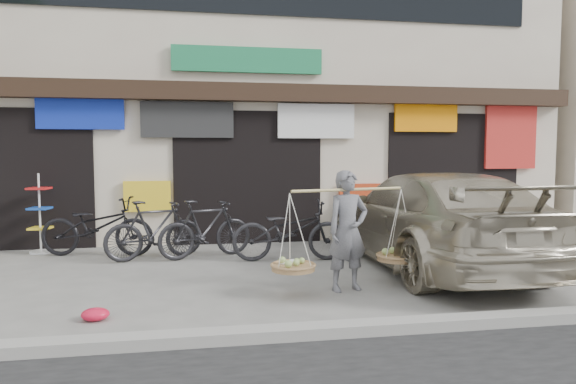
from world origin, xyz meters
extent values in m
plane|color=gray|center=(0.00, 0.00, 0.00)|extent=(70.00, 70.00, 0.00)
cube|color=gray|center=(0.00, -2.00, 0.06)|extent=(70.00, 0.25, 0.12)
cube|color=beige|center=(0.00, 6.50, 3.50)|extent=(14.00, 6.00, 7.00)
cube|color=black|center=(0.00, 3.35, 3.05)|extent=(14.00, 0.35, 0.35)
cube|color=black|center=(-4.50, 3.75, 1.35)|extent=(3.00, 0.60, 2.70)
cube|color=black|center=(0.00, 3.75, 1.35)|extent=(3.00, 0.60, 2.70)
cube|color=black|center=(4.50, 3.75, 1.35)|extent=(3.00, 0.60, 2.70)
cube|color=#122AAD|center=(-3.20, 3.42, 2.60)|extent=(1.60, 0.08, 0.60)
cube|color=#282828|center=(-1.20, 3.42, 2.50)|extent=(1.80, 0.08, 0.70)
cube|color=white|center=(1.40, 3.42, 2.50)|extent=(1.60, 0.08, 0.70)
cube|color=orange|center=(3.80, 3.42, 2.60)|extent=(1.40, 0.08, 0.60)
cube|color=red|center=(5.80, 3.42, 2.20)|extent=(1.20, 0.08, 1.40)
cube|color=yellow|center=(-2.00, 3.42, 1.00)|extent=(0.90, 0.08, 0.60)
cube|color=red|center=(2.40, 3.42, 0.90)|extent=(1.00, 0.08, 0.60)
cube|color=#1E7E4D|center=(0.00, 3.42, 3.70)|extent=(3.00, 0.08, 0.50)
imported|color=slate|center=(0.97, -0.36, 0.81)|extent=(0.66, 0.51, 1.62)
cylinder|color=tan|center=(0.97, -0.36, 1.37)|extent=(1.62, 0.41, 0.04)
cylinder|color=#9D774B|center=(0.19, -0.54, 0.38)|extent=(0.56, 0.56, 0.07)
ellipsoid|color=#A5BF66|center=(0.19, -0.54, 0.44)|extent=(0.39, 0.39, 0.10)
cylinder|color=#9D774B|center=(1.75, -0.18, 0.38)|extent=(0.56, 0.56, 0.07)
ellipsoid|color=#A5BF66|center=(1.75, -0.18, 0.44)|extent=(0.39, 0.39, 0.10)
imported|color=black|center=(-2.81, 2.63, 0.53)|extent=(2.13, 1.08, 1.07)
imported|color=black|center=(-0.89, 2.14, 0.52)|extent=(1.79, 1.05, 1.04)
imported|color=black|center=(0.54, 1.65, 0.52)|extent=(2.02, 0.84, 1.04)
imported|color=black|center=(-1.77, 2.14, 0.52)|extent=(1.79, 1.05, 1.04)
imported|color=#B8AD94|center=(2.73, 0.87, 0.77)|extent=(2.25, 5.37, 1.55)
cube|color=black|center=(2.70, 3.41, 0.55)|extent=(1.70, 0.13, 0.45)
cube|color=silver|center=(2.69, 3.47, 0.45)|extent=(0.45, 0.03, 0.12)
cylinder|color=silver|center=(-3.90, 3.10, 0.02)|extent=(0.41, 0.41, 0.04)
cylinder|color=silver|center=(-3.90, 3.10, 0.74)|extent=(0.04, 0.04, 1.48)
cube|color=yellow|center=(-3.90, 3.10, 0.46)|extent=(0.39, 0.39, 0.04)
cube|color=#194CB2|center=(-3.90, 3.10, 0.83)|extent=(0.39, 0.39, 0.04)
cube|color=red|center=(-3.90, 3.10, 1.20)|extent=(0.39, 0.39, 0.04)
ellipsoid|color=red|center=(-2.15, -1.10, 0.07)|extent=(0.31, 0.25, 0.14)
camera|label=1|loc=(-0.99, -6.95, 1.87)|focal=32.00mm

